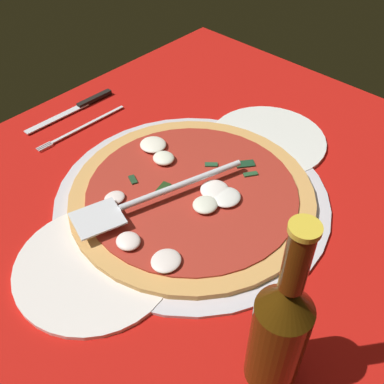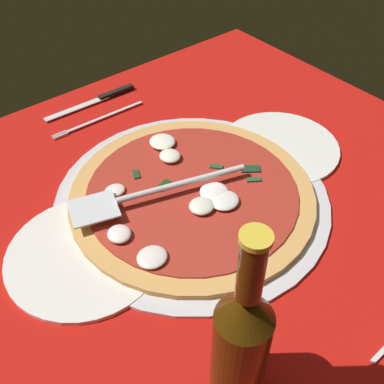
{
  "view_description": "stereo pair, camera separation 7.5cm",
  "coord_description": "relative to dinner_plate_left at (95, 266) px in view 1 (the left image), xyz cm",
  "views": [
    {
      "loc": [
        -42.08,
        -31.7,
        53.83
      ],
      "look_at": [
        -2.13,
        5.39,
        1.96
      ],
      "focal_mm": 43.61,
      "sensor_mm": 36.0,
      "label": 1
    },
    {
      "loc": [
        -36.6,
        -36.85,
        53.83
      ],
      "look_at": [
        -2.13,
        5.39,
        1.96
      ],
      "focal_mm": 43.61,
      "sensor_mm": 36.0,
      "label": 2
    }
  ],
  "objects": [
    {
      "name": "checker_pattern",
      "position": [
        21.66,
        -6.08,
        -0.55
      ],
      "size": [
        95.18,
        95.18,
        0.1
      ],
      "color": "white",
      "rests_on": "ground_plane"
    },
    {
      "name": "dinner_plate_left",
      "position": [
        0.0,
        0.0,
        0.0
      ],
      "size": [
        22.85,
        22.85,
        1.0
      ],
      "primitive_type": "cylinder",
      "color": "silver",
      "rests_on": "ground_plane"
    },
    {
      "name": "pizza_server",
      "position": [
        13.06,
        1.71,
        3.36
      ],
      "size": [
        28.27,
        11.99,
        1.0
      ],
      "rotation": [
        0.0,
        0.0,
        2.83
      ],
      "color": "silver",
      "rests_on": "pizza"
    },
    {
      "name": "place_setting_far",
      "position": [
        21.05,
        31.31,
        -0.15
      ],
      "size": [
        22.04,
        14.26,
        1.4
      ],
      "rotation": [
        0.0,
        0.0,
        3.12
      ],
      "color": "white",
      "rests_on": "ground_plane"
    },
    {
      "name": "pizza_pan",
      "position": [
        19.53,
        -0.7,
        -0.07
      ],
      "size": [
        44.59,
        44.59,
        0.86
      ],
      "primitive_type": "cylinder",
      "color": "silver",
      "rests_on": "ground_plane"
    },
    {
      "name": "dinner_plate_right",
      "position": [
        40.55,
        -0.55,
        0.0
      ],
      "size": [
        21.62,
        21.62,
        1.0
      ],
      "primitive_type": "cylinder",
      "color": "silver",
      "rests_on": "ground_plane"
    },
    {
      "name": "ground_plane",
      "position": [
        21.66,
        -6.08,
        -1.0
      ],
      "size": [
        95.18,
        95.18,
        0.8
      ],
      "primitive_type": "cube",
      "color": "#B7130E"
    },
    {
      "name": "beer_bottle",
      "position": [
        4.45,
        -27.26,
        9.18
      ],
      "size": [
        6.17,
        6.17,
        25.76
      ],
      "color": "#3B2206",
      "rests_on": "ground_plane"
    },
    {
      "name": "pizza",
      "position": [
        19.38,
        -0.62,
        1.08
      ],
      "size": [
        39.71,
        39.71,
        2.63
      ],
      "color": "tan",
      "rests_on": "pizza_pan"
    }
  ]
}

